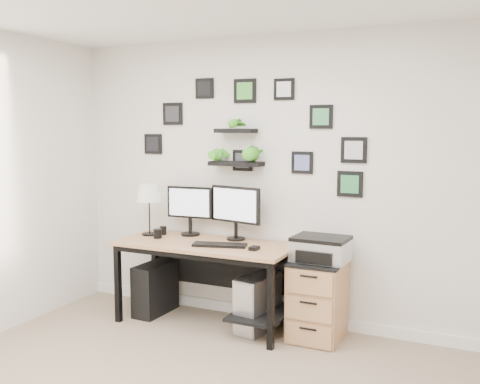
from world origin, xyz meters
The scene contains 14 objects.
room centered at (0.00, 1.98, 0.05)m, with size 4.00×4.00×4.00m.
desk centered at (-0.44, 1.67, 0.63)m, with size 1.60×0.70×0.75m.
monitor_left centered at (-0.77, 1.86, 1.03)m, with size 0.46×0.19×0.47m.
monitor_right centered at (-0.28, 1.85, 1.04)m, with size 0.53×0.20×0.50m.
keyboard centered at (-0.29, 1.56, 0.76)m, with size 0.47×0.15×0.02m, color black.
mouse centered at (0.04, 1.55, 0.77)m, with size 0.07×0.10×0.03m, color black.
table_lamp centered at (-1.13, 1.72, 1.15)m, with size 0.24×0.24×0.50m.
mug centered at (-0.98, 1.62, 0.79)m, with size 0.08×0.08×0.09m, color black.
pen_cup centered at (-1.02, 1.79, 0.79)m, with size 0.06×0.06×0.08m, color black.
pc_tower_black centered at (-1.05, 1.67, 0.24)m, with size 0.22×0.49×0.49m, color black.
pc_tower_grey centered at (0.02, 1.68, 0.24)m, with size 0.29×0.52×0.49m.
file_cabinet centered at (0.55, 1.72, 0.34)m, with size 0.43×0.53×0.67m.
printer centered at (0.56, 1.73, 0.77)m, with size 0.46×0.38×0.20m.
wall_decor centered at (-0.23, 1.93, 1.67)m, with size 2.23×0.18×1.05m.
Camera 1 is at (1.78, -2.52, 1.77)m, focal length 40.00 mm.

